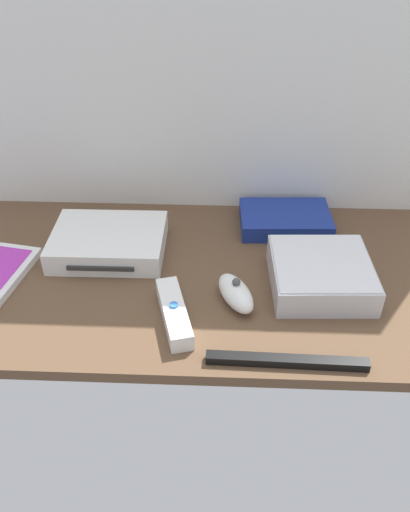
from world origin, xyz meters
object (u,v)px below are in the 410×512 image
object	(u,v)px
remote_wand	(174,313)
mini_computer	(321,274)
remote_nunchuk	(236,293)
game_console	(109,242)
sensor_bar	(287,361)
network_router	(285,220)

from	to	relation	value
remote_wand	mini_computer	bearing A→B (deg)	6.07
remote_wand	remote_nunchuk	bearing A→B (deg)	9.89
remote_wand	game_console	bearing A→B (deg)	112.00
remote_nunchuk	sensor_bar	bearing A→B (deg)	-86.31
network_router	remote_wand	distance (cm)	34.84
game_console	remote_nunchuk	bearing A→B (deg)	-30.04
remote_nunchuk	game_console	bearing A→B (deg)	125.03
mini_computer	game_console	bearing A→B (deg)	167.39
network_router	remote_wand	bearing A→B (deg)	-127.53
mini_computer	remote_nunchuk	xyz separation A→B (cm)	(-14.75, -5.00, -0.60)
game_console	remote_nunchuk	world-z (taller)	remote_nunchuk
sensor_bar	mini_computer	bearing A→B (deg)	70.07
game_console	sensor_bar	bearing A→B (deg)	-41.20
network_router	remote_wand	size ratio (longest dim) A/B	1.21
game_console	mini_computer	bearing A→B (deg)	-12.99
remote_wand	remote_nunchuk	xyz separation A→B (cm)	(9.97, 4.70, 0.53)
remote_wand	remote_nunchuk	size ratio (longest dim) A/B	1.39
remote_wand	remote_nunchuk	world-z (taller)	remote_nunchuk
sensor_bar	network_router	bearing A→B (deg)	87.31
network_router	sensor_bar	bearing A→B (deg)	-96.31
game_console	mini_computer	distance (cm)	39.71
game_console	sensor_bar	distance (cm)	41.68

